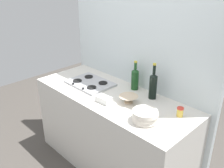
{
  "coord_description": "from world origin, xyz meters",
  "views": [
    {
      "loc": [
        1.65,
        -1.62,
        2.08
      ],
      "look_at": [
        0.0,
        0.0,
        1.02
      ],
      "focal_mm": 40.63,
      "sensor_mm": 36.0,
      "label": 1
    }
  ],
  "objects_px": {
    "plate_stack": "(145,116)",
    "condiment_jar_front": "(180,112)",
    "mixing_bowl": "(129,99)",
    "stovetop_hob": "(90,83)",
    "wine_bottle_mid_left": "(135,78)",
    "butter_dish": "(104,99)",
    "wine_bottle_leftmost": "(153,85)"
  },
  "relations": [
    {
      "from": "plate_stack",
      "to": "mixing_bowl",
      "type": "relative_size",
      "value": 1.22
    },
    {
      "from": "plate_stack",
      "to": "condiment_jar_front",
      "type": "relative_size",
      "value": 2.66
    },
    {
      "from": "stovetop_hob",
      "to": "wine_bottle_leftmost",
      "type": "distance_m",
      "value": 0.74
    },
    {
      "from": "wine_bottle_mid_left",
      "to": "butter_dish",
      "type": "distance_m",
      "value": 0.44
    },
    {
      "from": "plate_stack",
      "to": "condiment_jar_front",
      "type": "bearing_deg",
      "value": 59.65
    },
    {
      "from": "mixing_bowl",
      "to": "condiment_jar_front",
      "type": "xyz_separation_m",
      "value": [
        0.48,
        0.14,
        0.0
      ]
    },
    {
      "from": "mixing_bowl",
      "to": "butter_dish",
      "type": "xyz_separation_m",
      "value": [
        -0.18,
        -0.16,
        -0.01
      ]
    },
    {
      "from": "stovetop_hob",
      "to": "plate_stack",
      "type": "relative_size",
      "value": 2.19
    },
    {
      "from": "wine_bottle_leftmost",
      "to": "condiment_jar_front",
      "type": "height_order",
      "value": "wine_bottle_leftmost"
    },
    {
      "from": "mixing_bowl",
      "to": "condiment_jar_front",
      "type": "bearing_deg",
      "value": 16.21
    },
    {
      "from": "wine_bottle_leftmost",
      "to": "wine_bottle_mid_left",
      "type": "height_order",
      "value": "wine_bottle_leftmost"
    },
    {
      "from": "stovetop_hob",
      "to": "plate_stack",
      "type": "height_order",
      "value": "plate_stack"
    },
    {
      "from": "plate_stack",
      "to": "wine_bottle_mid_left",
      "type": "height_order",
      "value": "wine_bottle_mid_left"
    },
    {
      "from": "plate_stack",
      "to": "mixing_bowl",
      "type": "height_order",
      "value": "plate_stack"
    },
    {
      "from": "stovetop_hob",
      "to": "wine_bottle_mid_left",
      "type": "xyz_separation_m",
      "value": [
        0.43,
        0.26,
        0.11
      ]
    },
    {
      "from": "condiment_jar_front",
      "to": "wine_bottle_mid_left",
      "type": "bearing_deg",
      "value": 168.12
    },
    {
      "from": "stovetop_hob",
      "to": "wine_bottle_mid_left",
      "type": "relative_size",
      "value": 1.55
    },
    {
      "from": "condiment_jar_front",
      "to": "plate_stack",
      "type": "bearing_deg",
      "value": -120.35
    },
    {
      "from": "mixing_bowl",
      "to": "wine_bottle_mid_left",
      "type": "bearing_deg",
      "value": 120.24
    },
    {
      "from": "plate_stack",
      "to": "condiment_jar_front",
      "type": "height_order",
      "value": "plate_stack"
    },
    {
      "from": "plate_stack",
      "to": "wine_bottle_mid_left",
      "type": "relative_size",
      "value": 0.71
    },
    {
      "from": "wine_bottle_leftmost",
      "to": "butter_dish",
      "type": "relative_size",
      "value": 2.34
    },
    {
      "from": "wine_bottle_mid_left",
      "to": "butter_dish",
      "type": "bearing_deg",
      "value": -92.33
    },
    {
      "from": "plate_stack",
      "to": "condiment_jar_front",
      "type": "distance_m",
      "value": 0.32
    },
    {
      "from": "butter_dish",
      "to": "condiment_jar_front",
      "type": "height_order",
      "value": "condiment_jar_front"
    },
    {
      "from": "wine_bottle_mid_left",
      "to": "condiment_jar_front",
      "type": "xyz_separation_m",
      "value": [
        0.64,
        -0.13,
        -0.08
      ]
    },
    {
      "from": "wine_bottle_leftmost",
      "to": "condiment_jar_front",
      "type": "relative_size",
      "value": 4.35
    },
    {
      "from": "plate_stack",
      "to": "wine_bottle_leftmost",
      "type": "xyz_separation_m",
      "value": [
        -0.21,
        0.38,
        0.09
      ]
    },
    {
      "from": "wine_bottle_mid_left",
      "to": "mixing_bowl",
      "type": "bearing_deg",
      "value": -59.76
    },
    {
      "from": "butter_dish",
      "to": "condiment_jar_front",
      "type": "distance_m",
      "value": 0.72
    },
    {
      "from": "wine_bottle_mid_left",
      "to": "butter_dish",
      "type": "height_order",
      "value": "wine_bottle_mid_left"
    },
    {
      "from": "wine_bottle_mid_left",
      "to": "condiment_jar_front",
      "type": "bearing_deg",
      "value": -11.88
    }
  ]
}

